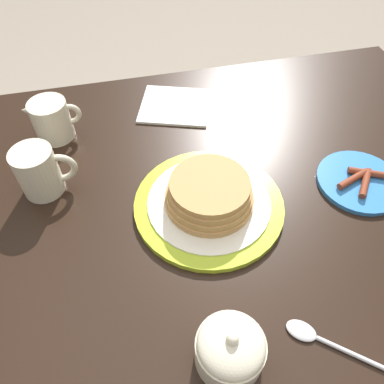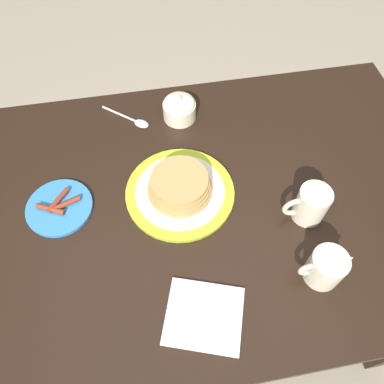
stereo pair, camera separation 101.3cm
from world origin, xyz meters
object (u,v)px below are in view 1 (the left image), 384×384
Objects in this scene: coffee_mug at (40,171)px; napkin at (175,105)px; pancake_plate at (209,198)px; spoon at (319,339)px; sugar_bowl at (231,348)px; creamer_pitcher at (51,119)px; side_plate_bacon at (360,181)px.

coffee_mug is 0.55× the size of napkin.
pancake_plate is 0.30m from spoon.
pancake_plate is at bearing 81.44° from sugar_bowl.
spoon is at bearing -71.17° from pancake_plate.
sugar_bowl is at bearing 177.14° from spoon.
coffee_mug is at bearing -146.07° from napkin.
napkin is at bearing 86.12° from sugar_bowl.
pancake_plate is at bearing -44.23° from creamer_pitcher.
creamer_pitcher is at bearing 83.22° from coffee_mug.
coffee_mug is at bearing 135.02° from spoon.
side_plate_bacon is 0.46m from napkin.
napkin is (0.31, 0.21, -0.05)m from coffee_mug.
spoon is at bearing -44.98° from coffee_mug.
coffee_mug and creamer_pitcher have the same top height.
coffee_mug is at bearing 158.71° from pancake_plate.
napkin is at bearing 33.93° from coffee_mug.
sugar_bowl is at bearing -143.34° from side_plate_bacon.
napkin is (-0.32, 0.34, -0.00)m from side_plate_bacon.
pancake_plate is 2.05× the size of spoon.
creamer_pitcher is (-0.60, 0.29, 0.04)m from side_plate_bacon.
side_plate_bacon reaches higher than spoon.
creamer_pitcher is at bearing 113.84° from sugar_bowl.
coffee_mug is 1.16× the size of sugar_bowl.
creamer_pitcher is at bearing 154.24° from side_plate_bacon.
side_plate_bacon is 0.35m from spoon.
pancake_plate is 1.40× the size of napkin.
sugar_bowl is at bearing -56.22° from coffee_mug.
sugar_bowl reaches higher than side_plate_bacon.
pancake_plate is 2.92× the size of sugar_bowl.
side_plate_bacon is 1.73× the size of sugar_bowl.
spoon reaches higher than napkin.
creamer_pitcher is at bearing -171.03° from napkin.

